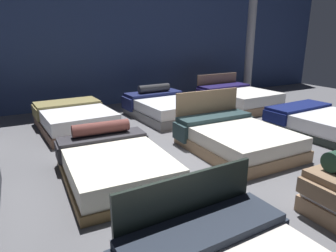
{
  "coord_description": "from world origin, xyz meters",
  "views": [
    {
      "loc": [
        -2.49,
        -4.05,
        2.05
      ],
      "look_at": [
        -0.09,
        0.3,
        0.54
      ],
      "focal_mm": 32.44,
      "sensor_mm": 36.0,
      "label": 1
    }
  ],
  "objects_px": {
    "bed_6": "(235,138)",
    "bed_7": "(321,122)",
    "bed_11": "(238,98)",
    "bed_9": "(75,119)",
    "bed_10": "(165,107)",
    "support_pillar": "(250,44)",
    "bed_5": "(115,164)"
  },
  "relations": [
    {
      "from": "bed_5",
      "to": "bed_7",
      "type": "relative_size",
      "value": 1.01
    },
    {
      "from": "bed_7",
      "to": "bed_11",
      "type": "xyz_separation_m",
      "value": [
        0.01,
        2.71,
        0.04
      ]
    },
    {
      "from": "bed_6",
      "to": "bed_10",
      "type": "distance_m",
      "value": 2.7
    },
    {
      "from": "bed_7",
      "to": "bed_6",
      "type": "bearing_deg",
      "value": 175.62
    },
    {
      "from": "bed_7",
      "to": "bed_9",
      "type": "height_order",
      "value": "bed_9"
    },
    {
      "from": "bed_6",
      "to": "bed_9",
      "type": "xyz_separation_m",
      "value": [
        -2.28,
        2.72,
        0.01
      ]
    },
    {
      "from": "bed_7",
      "to": "bed_9",
      "type": "xyz_separation_m",
      "value": [
        -4.65,
        2.78,
        0.02
      ]
    },
    {
      "from": "support_pillar",
      "to": "bed_6",
      "type": "bearing_deg",
      "value": -134.9
    },
    {
      "from": "bed_7",
      "to": "bed_9",
      "type": "bearing_deg",
      "value": 146.25
    },
    {
      "from": "bed_6",
      "to": "bed_7",
      "type": "height_order",
      "value": "bed_6"
    },
    {
      "from": "bed_6",
      "to": "bed_7",
      "type": "bearing_deg",
      "value": -0.82
    },
    {
      "from": "bed_7",
      "to": "bed_11",
      "type": "distance_m",
      "value": 2.71
    },
    {
      "from": "bed_6",
      "to": "bed_7",
      "type": "xyz_separation_m",
      "value": [
        2.36,
        -0.06,
        -0.01
      ]
    },
    {
      "from": "bed_5",
      "to": "support_pillar",
      "type": "relative_size",
      "value": 0.58
    },
    {
      "from": "bed_5",
      "to": "bed_10",
      "type": "height_order",
      "value": "bed_10"
    },
    {
      "from": "bed_7",
      "to": "bed_10",
      "type": "height_order",
      "value": "bed_10"
    },
    {
      "from": "bed_6",
      "to": "bed_11",
      "type": "height_order",
      "value": "bed_6"
    },
    {
      "from": "bed_5",
      "to": "bed_11",
      "type": "bearing_deg",
      "value": 32.41
    },
    {
      "from": "bed_9",
      "to": "support_pillar",
      "type": "height_order",
      "value": "support_pillar"
    },
    {
      "from": "bed_7",
      "to": "bed_5",
      "type": "bearing_deg",
      "value": 176.82
    },
    {
      "from": "support_pillar",
      "to": "bed_7",
      "type": "bearing_deg",
      "value": -111.24
    },
    {
      "from": "bed_6",
      "to": "bed_10",
      "type": "bearing_deg",
      "value": 90.61
    },
    {
      "from": "bed_5",
      "to": "bed_6",
      "type": "relative_size",
      "value": 1.01
    },
    {
      "from": "support_pillar",
      "to": "bed_11",
      "type": "bearing_deg",
      "value": -140.19
    },
    {
      "from": "bed_5",
      "to": "bed_7",
      "type": "height_order",
      "value": "bed_5"
    },
    {
      "from": "bed_11",
      "to": "bed_10",
      "type": "bearing_deg",
      "value": 176.51
    },
    {
      "from": "bed_10",
      "to": "bed_11",
      "type": "relative_size",
      "value": 1.01
    },
    {
      "from": "bed_9",
      "to": "bed_10",
      "type": "distance_m",
      "value": 2.29
    },
    {
      "from": "bed_9",
      "to": "bed_5",
      "type": "bearing_deg",
      "value": -93.2
    },
    {
      "from": "bed_9",
      "to": "support_pillar",
      "type": "xyz_separation_m",
      "value": [
        6.2,
        1.21,
        1.5
      ]
    },
    {
      "from": "bed_9",
      "to": "support_pillar",
      "type": "distance_m",
      "value": 6.49
    },
    {
      "from": "bed_5",
      "to": "bed_10",
      "type": "xyz_separation_m",
      "value": [
        2.32,
        2.74,
        0.03
      ]
    }
  ]
}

